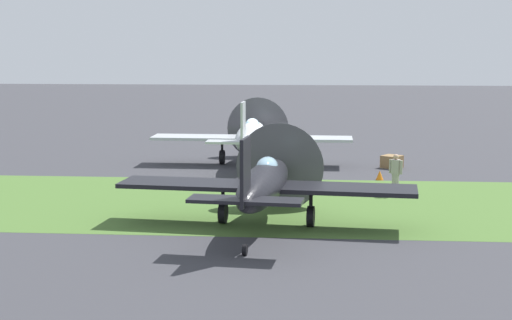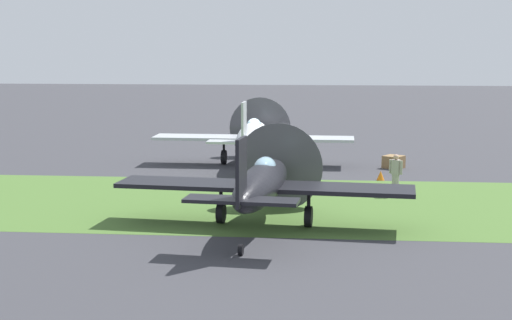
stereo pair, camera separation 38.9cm
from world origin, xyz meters
The scene contains 7 objects.
ground_plane centered at (0.00, 0.00, 0.00)m, with size 160.00×160.00×0.00m, color #38383D.
grass_verge centered at (0.00, -10.12, 0.00)m, with size 120.00×11.00×0.01m, color #476B2D.
airplane_lead centered at (-0.89, -0.66, 1.58)m, with size 10.55×8.38×3.78m.
airplane_wingman centered at (0.72, -14.20, 1.56)m, with size 10.49×8.31×3.72m.
ground_crew_chief centered at (5.84, -7.92, 0.91)m, with size 0.53×0.41×1.73m.
supply_crate centered at (6.40, -0.77, 0.32)m, with size 0.90×0.90×0.64m, color olive.
runway_marker_cone centered at (5.48, -4.40, 0.22)m, with size 0.36×0.36×0.44m, color orange.
Camera 2 is at (2.82, -39.96, 6.30)m, focal length 53.52 mm.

